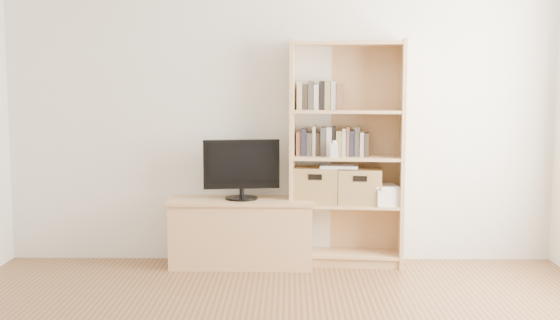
{
  "coord_description": "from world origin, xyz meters",
  "views": [
    {
      "loc": [
        0.08,
        -3.27,
        1.48
      ],
      "look_at": [
        0.01,
        1.9,
        0.9
      ],
      "focal_mm": 45.0,
      "sensor_mm": 36.0,
      "label": 1
    }
  ],
  "objects_px": {
    "tv_stand": "(242,234)",
    "baby_monitor": "(334,150)",
    "basket_right": "(361,186)",
    "laptop": "(339,166)",
    "bookshelf": "(347,154)",
    "television": "(241,170)",
    "basket_left": "(317,185)"
  },
  "relations": [
    {
      "from": "television",
      "to": "laptop",
      "type": "height_order",
      "value": "television"
    },
    {
      "from": "basket_right",
      "to": "laptop",
      "type": "bearing_deg",
      "value": -172.23
    },
    {
      "from": "television",
      "to": "basket_right",
      "type": "relative_size",
      "value": 1.78
    },
    {
      "from": "tv_stand",
      "to": "basket_right",
      "type": "bearing_deg",
      "value": 2.92
    },
    {
      "from": "baby_monitor",
      "to": "bookshelf",
      "type": "bearing_deg",
      "value": 48.14
    },
    {
      "from": "bookshelf",
      "to": "baby_monitor",
      "type": "relative_size",
      "value": 16.3
    },
    {
      "from": "basket_left",
      "to": "tv_stand",
      "type": "bearing_deg",
      "value": -165.85
    },
    {
      "from": "tv_stand",
      "to": "laptop",
      "type": "xyz_separation_m",
      "value": [
        0.78,
        0.03,
        0.55
      ]
    },
    {
      "from": "baby_monitor",
      "to": "tv_stand",
      "type": "bearing_deg",
      "value": -174.54
    },
    {
      "from": "bookshelf",
      "to": "laptop",
      "type": "relative_size",
      "value": 6.04
    },
    {
      "from": "bookshelf",
      "to": "laptop",
      "type": "distance_m",
      "value": 0.12
    },
    {
      "from": "baby_monitor",
      "to": "laptop",
      "type": "height_order",
      "value": "baby_monitor"
    },
    {
      "from": "tv_stand",
      "to": "baby_monitor",
      "type": "relative_size",
      "value": 10.16
    },
    {
      "from": "bookshelf",
      "to": "laptop",
      "type": "bearing_deg",
      "value": -159.68
    },
    {
      "from": "bookshelf",
      "to": "basket_right",
      "type": "bearing_deg",
      "value": -2.6
    },
    {
      "from": "tv_stand",
      "to": "bookshelf",
      "type": "height_order",
      "value": "bookshelf"
    },
    {
      "from": "baby_monitor",
      "to": "basket_right",
      "type": "distance_m",
      "value": 0.38
    },
    {
      "from": "basket_left",
      "to": "laptop",
      "type": "bearing_deg",
      "value": -3.27
    },
    {
      "from": "bookshelf",
      "to": "television",
      "type": "height_order",
      "value": "bookshelf"
    },
    {
      "from": "basket_left",
      "to": "basket_right",
      "type": "relative_size",
      "value": 1.03
    },
    {
      "from": "bookshelf",
      "to": "basket_left",
      "type": "bearing_deg",
      "value": -178.81
    },
    {
      "from": "baby_monitor",
      "to": "laptop",
      "type": "bearing_deg",
      "value": 66.19
    },
    {
      "from": "bookshelf",
      "to": "television",
      "type": "bearing_deg",
      "value": -171.15
    },
    {
      "from": "laptop",
      "to": "basket_left",
      "type": "bearing_deg",
      "value": 175.51
    },
    {
      "from": "television",
      "to": "basket_right",
      "type": "bearing_deg",
      "value": -6.25
    },
    {
      "from": "baby_monitor",
      "to": "basket_right",
      "type": "height_order",
      "value": "baby_monitor"
    },
    {
      "from": "basket_right",
      "to": "laptop",
      "type": "relative_size",
      "value": 1.14
    },
    {
      "from": "bookshelf",
      "to": "basket_left",
      "type": "height_order",
      "value": "bookshelf"
    },
    {
      "from": "basket_right",
      "to": "bookshelf",
      "type": "bearing_deg",
      "value": 179.33
    },
    {
      "from": "tv_stand",
      "to": "basket_left",
      "type": "xyz_separation_m",
      "value": [
        0.61,
        0.07,
        0.39
      ]
    },
    {
      "from": "laptop",
      "to": "bookshelf",
      "type": "bearing_deg",
      "value": 21.38
    },
    {
      "from": "bookshelf",
      "to": "television",
      "type": "distance_m",
      "value": 0.86
    }
  ]
}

